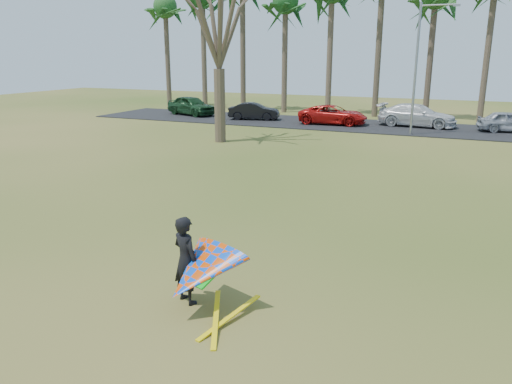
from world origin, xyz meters
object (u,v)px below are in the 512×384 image
at_px(car_2, 333,115).
at_px(car_3, 417,115).
at_px(car_0, 191,105).
at_px(kite_flyer, 197,271).
at_px(car_4, 510,122).
at_px(bare_tree_left, 218,18).
at_px(streetlight, 419,63).
at_px(car_1, 254,111).

bearing_deg(car_2, car_3, -80.09).
xyz_separation_m(car_0, kite_flyer, (17.11, -28.46, 0.01)).
height_order(car_0, car_4, car_0).
relative_size(bare_tree_left, streetlight, 1.21).
distance_m(streetlight, car_0, 19.01).
distance_m(car_2, car_3, 5.87).
bearing_deg(car_4, streetlight, 112.53).
bearing_deg(bare_tree_left, car_0, 128.16).
bearing_deg(bare_tree_left, kite_flyer, -63.67).
distance_m(car_0, car_2, 12.38).
relative_size(bare_tree_left, car_0, 2.09).
height_order(bare_tree_left, car_2, bare_tree_left).
relative_size(streetlight, kite_flyer, 3.35).
relative_size(streetlight, car_1, 2.04).
xyz_separation_m(car_1, car_2, (6.34, -0.12, 0.04)).
distance_m(car_3, kite_flyer, 29.00).
relative_size(car_2, car_3, 0.92).
relative_size(car_3, kite_flyer, 2.24).
bearing_deg(car_1, car_4, -101.29).
distance_m(streetlight, car_4, 7.69).
bearing_deg(car_4, car_3, 76.78).
distance_m(car_3, car_4, 5.91).
relative_size(bare_tree_left, car_1, 2.47).
relative_size(car_0, car_1, 1.19).
bearing_deg(streetlight, car_2, 155.90).
relative_size(bare_tree_left, car_2, 1.97).
xyz_separation_m(streetlight, car_2, (-5.99, 2.68, -3.72)).
xyz_separation_m(bare_tree_left, car_2, (4.17, 9.68, -6.17)).
bearing_deg(car_2, streetlight, -116.66).
xyz_separation_m(streetlight, kite_flyer, (-1.23, -25.04, -3.60)).
xyz_separation_m(streetlight, car_0, (-18.35, 3.42, -3.61)).
bearing_deg(car_0, car_3, -68.64).
relative_size(car_0, kite_flyer, 1.95).
bearing_deg(car_3, car_1, 100.85).
bearing_deg(car_3, kite_flyer, -176.53).
bearing_deg(kite_flyer, car_2, 99.73).
height_order(car_2, car_4, car_2).
bearing_deg(car_3, streetlight, -170.93).
height_order(car_3, car_4, car_3).
bearing_deg(car_1, bare_tree_left, 178.44).
relative_size(bare_tree_left, car_4, 2.44).
height_order(streetlight, kite_flyer, streetlight).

